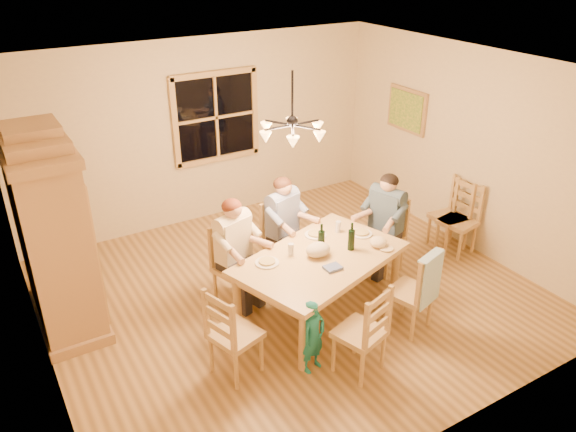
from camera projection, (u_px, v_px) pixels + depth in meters
floor at (292, 293)px, 6.85m from camera, size 5.50×5.50×0.00m
ceiling at (292, 70)px, 5.64m from camera, size 5.50×5.00×0.02m
wall_back at (203, 132)px, 8.16m from camera, size 5.50×0.02×2.70m
wall_left at (28, 258)px, 4.98m from camera, size 0.02×5.00×2.70m
wall_right at (468, 149)px, 7.50m from camera, size 0.02×5.00×2.70m
window at (216, 117)px, 8.14m from camera, size 1.30×0.06×1.30m
painting at (407, 110)px, 8.29m from camera, size 0.06×0.78×0.64m
chandelier at (292, 130)px, 5.92m from camera, size 0.77×0.68×0.71m
armoire at (54, 238)px, 5.92m from camera, size 0.66×1.40×2.30m
dining_table at (320, 264)px, 6.20m from camera, size 2.12×1.64×0.76m
chair_far_left at (236, 279)px, 6.58m from camera, size 0.54×0.53×0.99m
chair_far_right at (284, 253)px, 7.13m from camera, size 0.54×0.53×0.99m
chair_near_left at (359, 345)px, 5.52m from camera, size 0.54×0.53×0.99m
chair_near_right at (409, 304)px, 6.14m from camera, size 0.54×0.53×0.99m
chair_end_left at (236, 347)px, 5.50m from camera, size 0.53×0.54×0.99m
chair_end_right at (383, 249)px, 7.22m from camera, size 0.53×0.54×0.99m
adult_woman at (234, 239)px, 6.33m from camera, size 0.49×0.51×0.87m
adult_plaid_man at (284, 215)px, 6.88m from camera, size 0.49×0.51×0.87m
adult_slate_man at (386, 211)px, 6.98m from camera, size 0.51×0.49×0.87m
towel at (428, 280)px, 5.85m from camera, size 0.39×0.21×0.58m
wine_bottle_a at (321, 238)px, 6.20m from camera, size 0.08×0.08×0.33m
wine_bottle_b at (351, 236)px, 6.22m from camera, size 0.08×0.08×0.33m
plate_woman at (267, 263)px, 6.02m from camera, size 0.26×0.26×0.02m
plate_plaid at (316, 235)px, 6.58m from camera, size 0.26×0.26×0.02m
plate_slate at (361, 234)px, 6.60m from camera, size 0.26×0.26×0.02m
wine_glass_a at (291, 249)px, 6.15m from camera, size 0.06×0.06×0.14m
wine_glass_b at (338, 227)px, 6.63m from camera, size 0.06×0.06×0.14m
cap at (378, 242)px, 6.33m from camera, size 0.20×0.20×0.11m
napkin at (333, 268)px, 5.92m from camera, size 0.21×0.19×0.03m
cloth_bundle at (318, 250)px, 6.13m from camera, size 0.28×0.22×0.15m
child at (313, 336)px, 5.49m from camera, size 0.33×0.26×0.79m
chair_spare_front at (448, 227)px, 7.74m from camera, size 0.45×0.47×0.99m
chair_spare_back at (456, 232)px, 7.62m from camera, size 0.49×0.51×0.99m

